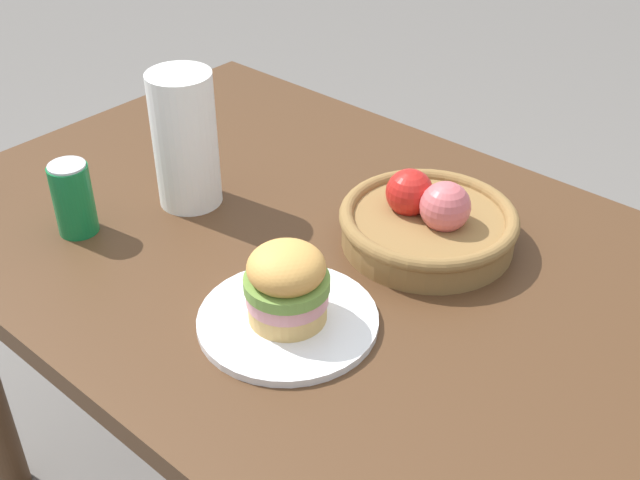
% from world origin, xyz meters
% --- Properties ---
extents(dining_table, '(1.40, 0.90, 0.75)m').
position_xyz_m(dining_table, '(0.00, 0.00, 0.65)').
color(dining_table, '#4C301C').
rests_on(dining_table, ground_plane).
extents(plate, '(0.26, 0.26, 0.01)m').
position_xyz_m(plate, '(0.08, -0.18, 0.76)').
color(plate, white).
rests_on(plate, dining_table).
extents(sandwich, '(0.12, 0.12, 0.12)m').
position_xyz_m(sandwich, '(0.08, -0.18, 0.82)').
color(sandwich, '#DBAD60').
rests_on(sandwich, plate).
extents(soda_can, '(0.07, 0.07, 0.13)m').
position_xyz_m(soda_can, '(-0.35, -0.23, 0.81)').
color(soda_can, '#147238').
rests_on(soda_can, dining_table).
extents(fruit_basket, '(0.29, 0.29, 0.12)m').
position_xyz_m(fruit_basket, '(0.11, 0.12, 0.79)').
color(fruit_basket, olive).
rests_on(fruit_basket, dining_table).
extents(paper_towel_roll, '(0.11, 0.11, 0.24)m').
position_xyz_m(paper_towel_roll, '(-0.28, -0.04, 0.87)').
color(paper_towel_roll, white).
rests_on(paper_towel_roll, dining_table).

